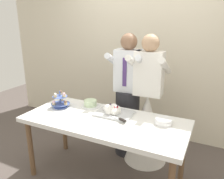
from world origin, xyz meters
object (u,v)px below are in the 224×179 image
object	(u,v)px
plate_stack	(164,121)
round_cake	(90,104)
dessert_table	(104,125)
person_bride	(147,119)
cupcake_stand	(60,101)
person_groom	(128,103)
main_cake_tray	(113,111)

from	to	relation	value
plate_stack	round_cake	distance (m)	0.95
dessert_table	person_bride	distance (m)	0.68
dessert_table	cupcake_stand	bearing A→B (deg)	173.82
person_groom	person_bride	size ratio (longest dim) A/B	1.00
dessert_table	plate_stack	size ratio (longest dim) A/B	9.89
main_cake_tray	round_cake	distance (m)	0.38
dessert_table	cupcake_stand	world-z (taller)	cupcake_stand
cupcake_stand	plate_stack	size ratio (longest dim) A/B	1.26
main_cake_tray	person_groom	size ratio (longest dim) A/B	0.26
person_bride	person_groom	bearing A→B (deg)	171.35
cupcake_stand	dessert_table	bearing A→B (deg)	-6.18
cupcake_stand	plate_stack	bearing A→B (deg)	4.04
round_cake	cupcake_stand	bearing A→B (deg)	-150.26
dessert_table	plate_stack	world-z (taller)	plate_stack
round_cake	person_bride	distance (m)	0.75
dessert_table	cupcake_stand	size ratio (longest dim) A/B	7.83
dessert_table	cupcake_stand	distance (m)	0.67
cupcake_stand	person_bride	world-z (taller)	person_bride
person_groom	plate_stack	bearing A→B (deg)	-38.44
round_cake	dessert_table	bearing A→B (deg)	-37.65
round_cake	main_cake_tray	bearing A→B (deg)	-14.68
dessert_table	person_groom	xyz separation A→B (m)	(0.02, 0.64, 0.05)
round_cake	person_bride	world-z (taller)	person_bride
plate_stack	person_bride	xyz separation A→B (m)	(-0.31, 0.43, -0.23)
dessert_table	round_cake	distance (m)	0.43
round_cake	person_groom	size ratio (longest dim) A/B	0.14
cupcake_stand	main_cake_tray	xyz separation A→B (m)	(0.69, 0.09, -0.04)
dessert_table	person_groom	world-z (taller)	person_groom
person_groom	dessert_table	bearing A→B (deg)	-91.52
dessert_table	plate_stack	bearing A→B (deg)	14.53
main_cake_tray	plate_stack	bearing A→B (deg)	0.18
dessert_table	person_groom	bearing A→B (deg)	88.48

